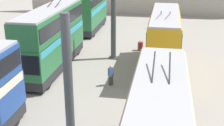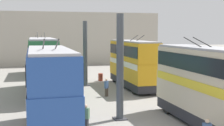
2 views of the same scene
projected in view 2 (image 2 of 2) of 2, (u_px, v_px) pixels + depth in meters
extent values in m
cube|color=#A8A093|center=(64.00, 39.00, 56.24)|extent=(0.50, 36.00, 9.68)
cylinder|color=#42474C|center=(120.00, 67.00, 21.24)|extent=(0.49, 0.49, 7.26)
cube|color=#333338|center=(120.00, 119.00, 21.59)|extent=(0.89, 0.89, 0.08)
cylinder|color=#42474C|center=(85.00, 54.00, 34.84)|extent=(0.49, 0.49, 7.26)
cube|color=#333338|center=(85.00, 85.00, 35.20)|extent=(0.89, 0.89, 0.08)
cylinder|color=black|center=(193.00, 106.00, 23.52)|extent=(0.94, 0.30, 0.94)
cylinder|color=black|center=(167.00, 107.00, 23.00)|extent=(0.94, 0.30, 0.94)
cube|color=#28282D|center=(205.00, 116.00, 19.95)|extent=(9.83, 2.45, 0.76)
cube|color=beige|center=(206.00, 94.00, 19.81)|extent=(10.03, 2.50, 2.07)
cube|color=yellow|center=(206.00, 83.00, 19.74)|extent=(9.73, 2.54, 0.55)
cube|color=beige|center=(207.00, 64.00, 19.62)|extent=(9.93, 2.43, 1.84)
cube|color=black|center=(207.00, 62.00, 19.61)|extent=(9.63, 2.51, 1.01)
cube|color=#9E9EA3|center=(207.00, 48.00, 19.53)|extent=(9.83, 2.25, 0.14)
cylinder|color=#282828|center=(202.00, 42.00, 20.79)|extent=(2.35, 0.07, 0.65)
cylinder|color=#282828|center=(192.00, 42.00, 20.61)|extent=(2.35, 0.07, 0.65)
cylinder|color=black|center=(131.00, 78.00, 38.12)|extent=(0.93, 0.30, 0.93)
cylinder|color=black|center=(114.00, 78.00, 37.59)|extent=(0.93, 0.30, 0.93)
cylinder|color=black|center=(154.00, 88.00, 30.88)|extent=(0.93, 0.30, 0.93)
cylinder|color=black|center=(134.00, 89.00, 30.36)|extent=(0.93, 0.30, 0.93)
cube|color=#28282D|center=(133.00, 81.00, 34.13)|extent=(10.30, 2.45, 0.76)
cube|color=gold|center=(133.00, 69.00, 33.99)|extent=(10.51, 2.50, 1.97)
cube|color=silver|center=(133.00, 63.00, 33.92)|extent=(10.19, 2.54, 0.55)
cube|color=gold|center=(133.00, 51.00, 33.80)|extent=(10.41, 2.43, 1.98)
cube|color=black|center=(133.00, 50.00, 33.79)|extent=(10.09, 2.51, 1.09)
cube|color=#9E9EA3|center=(133.00, 41.00, 33.70)|extent=(10.30, 2.25, 0.14)
cube|color=black|center=(120.00, 63.00, 38.98)|extent=(0.12, 2.30, 1.26)
cylinder|color=#282828|center=(140.00, 38.00, 32.48)|extent=(2.35, 0.07, 0.65)
cylinder|color=#282828|center=(134.00, 38.00, 32.31)|extent=(2.35, 0.07, 0.65)
cylinder|color=black|center=(64.00, 113.00, 21.33)|extent=(1.04, 0.30, 1.04)
cylinder|color=black|center=(32.00, 115.00, 20.80)|extent=(1.04, 0.30, 1.04)
cube|color=#28282D|center=(51.00, 125.00, 18.02)|extent=(8.91, 2.45, 0.78)
cube|color=#234793|center=(50.00, 100.00, 17.88)|extent=(9.09, 2.50, 2.10)
cube|color=silver|center=(50.00, 87.00, 17.80)|extent=(8.82, 2.54, 0.55)
cube|color=#234793|center=(50.00, 67.00, 17.69)|extent=(9.00, 2.43, 1.77)
cube|color=black|center=(50.00, 65.00, 17.68)|extent=(8.73, 2.51, 0.97)
cube|color=#9E9EA3|center=(49.00, 50.00, 17.59)|extent=(8.91, 2.25, 0.14)
cube|color=black|center=(46.00, 84.00, 22.18)|extent=(0.12, 2.30, 1.35)
cylinder|color=#282828|center=(57.00, 44.00, 16.55)|extent=(2.35, 0.07, 0.65)
cylinder|color=#282828|center=(44.00, 44.00, 16.38)|extent=(2.35, 0.07, 0.65)
cylinder|color=black|center=(57.00, 97.00, 26.58)|extent=(0.95, 0.30, 0.95)
cylinder|color=black|center=(32.00, 99.00, 26.05)|extent=(0.95, 0.30, 0.95)
cylinder|color=black|center=(51.00, 82.00, 34.72)|extent=(0.95, 0.30, 0.95)
cylinder|color=black|center=(32.00, 83.00, 34.20)|extent=(0.95, 0.30, 0.95)
cube|color=#28282D|center=(43.00, 87.00, 30.47)|extent=(11.22, 2.45, 0.76)
cube|color=#286B3D|center=(42.00, 72.00, 30.32)|extent=(11.45, 2.50, 2.29)
cube|color=teal|center=(42.00, 63.00, 30.23)|extent=(11.11, 2.54, 0.55)
cube|color=#286B3D|center=(42.00, 50.00, 30.11)|extent=(11.34, 2.43, 1.99)
cube|color=black|center=(42.00, 49.00, 30.10)|extent=(10.99, 2.51, 1.09)
cube|color=#9E9EA3|center=(42.00, 39.00, 30.00)|extent=(11.22, 2.25, 0.14)
cube|color=black|center=(45.00, 78.00, 24.84)|extent=(0.12, 2.30, 1.47)
cylinder|color=#282828|center=(45.00, 35.00, 31.44)|extent=(2.35, 0.07, 0.65)
cylinder|color=#282828|center=(37.00, 35.00, 31.26)|extent=(2.35, 0.07, 0.65)
cylinder|color=black|center=(46.00, 69.00, 47.40)|extent=(0.95, 0.30, 0.95)
cylinder|color=black|center=(31.00, 69.00, 46.87)|extent=(0.95, 0.30, 0.95)
cylinder|color=black|center=(48.00, 74.00, 41.39)|extent=(0.95, 0.30, 0.95)
cylinder|color=black|center=(31.00, 75.00, 40.87)|extent=(0.95, 0.30, 0.95)
cube|color=#28282D|center=(39.00, 70.00, 44.02)|extent=(9.05, 2.45, 0.76)
cube|color=#286B3D|center=(39.00, 60.00, 43.88)|extent=(9.24, 2.50, 2.18)
cube|color=teal|center=(39.00, 54.00, 43.80)|extent=(8.96, 2.54, 0.55)
cube|color=#286B3D|center=(38.00, 47.00, 43.69)|extent=(9.14, 2.43, 1.63)
cube|color=black|center=(38.00, 46.00, 43.68)|extent=(8.87, 2.51, 0.90)
cube|color=#9E9EA3|center=(38.00, 40.00, 43.60)|extent=(9.05, 2.25, 0.14)
cube|color=black|center=(38.00, 56.00, 48.24)|extent=(0.12, 2.30, 1.39)
cylinder|color=#282828|center=(41.00, 38.00, 42.54)|extent=(2.35, 0.07, 0.65)
cylinder|color=#282828|center=(36.00, 38.00, 42.37)|extent=(2.35, 0.07, 0.65)
cube|color=#473D33|center=(106.00, 92.00, 29.23)|extent=(0.35, 0.35, 0.78)
cube|color=#3D5684|center=(106.00, 85.00, 29.16)|extent=(0.47, 0.47, 0.68)
sphere|color=tan|center=(106.00, 80.00, 29.12)|extent=(0.22, 0.22, 0.22)
cube|color=#2D2D33|center=(86.00, 125.00, 19.03)|extent=(0.34, 0.36, 0.76)
cube|color=#4C7051|center=(86.00, 113.00, 18.97)|extent=(0.44, 0.48, 0.66)
sphere|color=tan|center=(86.00, 106.00, 18.92)|extent=(0.21, 0.21, 0.21)
sphere|color=beige|center=(207.00, 121.00, 15.55)|extent=(0.22, 0.22, 0.22)
cylinder|color=#933828|center=(101.00, 77.00, 38.62)|extent=(0.57, 0.57, 0.93)
cylinder|color=#933828|center=(101.00, 77.00, 38.62)|extent=(0.60, 0.60, 0.04)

